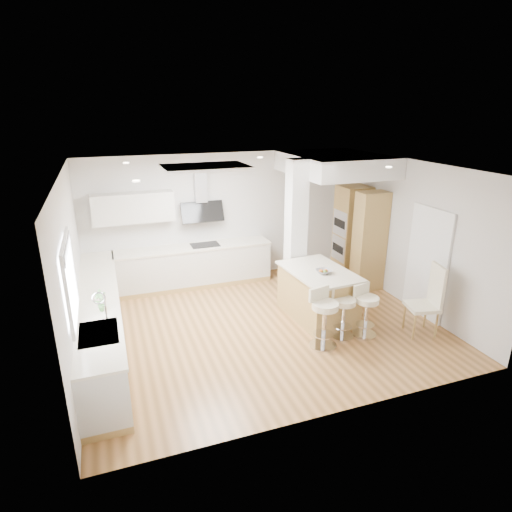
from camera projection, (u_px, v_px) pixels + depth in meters
name	position (u px, v px, depth m)	size (l,w,h in m)	color
ground	(262.00, 325.00, 7.70)	(6.00, 6.00, 0.00)	#AB753F
ceiling	(262.00, 325.00, 7.70)	(6.00, 5.00, 0.02)	white
wall_back	(223.00, 217.00, 9.45)	(6.00, 0.04, 2.80)	beige
wall_left	(72.00, 274.00, 6.27)	(0.04, 5.00, 2.80)	beige
wall_right	(409.00, 234.00, 8.19)	(0.04, 5.00, 2.80)	beige
skylight	(206.00, 167.00, 7.05)	(4.10, 2.10, 0.06)	white
window_left	(69.00, 277.00, 5.39)	(0.06, 1.28, 1.07)	white
doorway_right	(427.00, 264.00, 7.78)	(0.05, 1.00, 2.10)	#443C35
counter_left	(101.00, 321.00, 6.89)	(0.63, 4.50, 1.35)	tan
counter_back	(186.00, 256.00, 9.15)	(3.62, 0.63, 2.50)	tan
pillar	(296.00, 231.00, 8.41)	(0.35, 0.35, 2.80)	white
soffit	(335.00, 164.00, 8.74)	(1.78, 2.20, 0.40)	white
oven_column	(358.00, 236.00, 9.29)	(0.63, 1.21, 2.10)	tan
peninsula	(318.00, 294.00, 7.86)	(1.12, 1.60, 1.00)	tan
bar_stool_a	(324.00, 315.00, 6.86)	(0.54, 0.54, 0.99)	silver
bar_stool_b	(343.00, 310.00, 7.16)	(0.51, 0.51, 0.89)	silver
bar_stool_c	(366.00, 308.00, 7.21)	(0.50, 0.50, 0.90)	silver
dining_chair	(429.00, 298.00, 7.22)	(0.58, 0.58, 1.25)	beige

